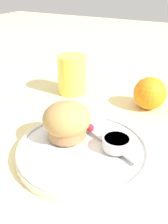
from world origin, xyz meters
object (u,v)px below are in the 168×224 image
object	(u,v)px
butter_knife	(100,135)
juice_glass	(72,75)
muffin	(67,121)
orange_fruit	(150,93)

from	to	relation	value
butter_knife	juice_glass	size ratio (longest dim) A/B	1.77
muffin	orange_fruit	bearing A→B (deg)	67.11
muffin	juice_glass	distance (m)	0.24
orange_fruit	juice_glass	distance (m)	0.21
orange_fruit	butter_knife	bearing A→B (deg)	-101.27
butter_knife	orange_fruit	world-z (taller)	orange_fruit
butter_knife	orange_fruit	bearing A→B (deg)	104.10
orange_fruit	juice_glass	size ratio (longest dim) A/B	0.75
muffin	orange_fruit	distance (m)	0.24
muffin	butter_knife	size ratio (longest dim) A/B	0.48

